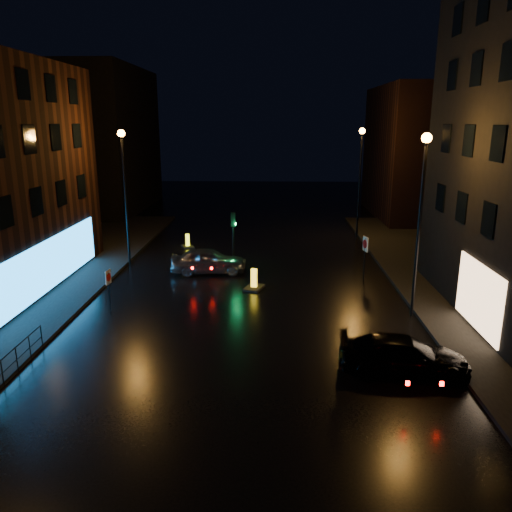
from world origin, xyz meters
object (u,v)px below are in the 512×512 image
Objects in this scene: traffic_signal at (234,258)px; dark_sedan at (404,356)px; road_sign_left at (109,281)px; silver_hatchback at (208,261)px; bollard_near at (254,284)px; bollard_far at (188,244)px; road_sign_right at (365,248)px.

traffic_signal reaches higher than dark_sedan.
silver_hatchback is at bearing 67.55° from road_sign_left.
bollard_far is at bearing 138.05° from bollard_near.
road_sign_right reaches higher than road_sign_left.
traffic_signal is at bearing 33.48° from dark_sedan.
bollard_near is at bearing -71.52° from traffic_signal.
bollard_far is (-2.32, 6.31, -0.55)m from silver_hatchback.
dark_sedan is 10.90m from bollard_near.
silver_hatchback is at bearing -133.77° from traffic_signal.
silver_hatchback is at bearing -21.05° from road_sign_right.
bollard_near is (-5.76, 9.25, -0.43)m from dark_sedan.
road_sign_right reaches higher than bollard_near.
silver_hatchback is 4.08m from bollard_near.
bollard_far is 0.51× the size of road_sign_right.
bollard_far is 13.72m from road_sign_right.
road_sign_right is at bearing 34.44° from bollard_near.
road_sign_right is (11.42, -7.40, 1.70)m from bollard_far.
traffic_signal is 9.64m from road_sign_left.
traffic_signal is 1.66× the size of road_sign_left.
traffic_signal is 15.37m from dark_sedan.
dark_sedan is 11.10m from road_sign_right.
bollard_far is at bearing 14.36° from silver_hatchback.
bollard_near is 1.15× the size of bollard_far.
dark_sedan is 3.56× the size of bollard_far.
road_sign_left is at bearing -120.62° from bollard_far.
silver_hatchback is 2.14× the size of road_sign_left.
road_sign_left is (-6.75, -3.65, 1.31)m from bollard_near.
bollard_near is 6.70m from road_sign_right.
road_sign_right reaches higher than bollard_far.
road_sign_left is (-1.57, -12.82, 1.35)m from bollard_far.
bollard_far is at bearing 91.39° from road_sign_left.
road_sign_right is at bearing 31.03° from road_sign_left.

